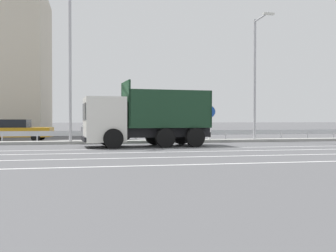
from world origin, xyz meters
The scene contains 13 objects.
ground_plane centered at (0.00, 0.00, 0.00)m, with size 320.00×320.00×0.00m, color #4C4C4F.
lane_strip_0 centered at (-2.92, -2.21, 0.00)m, with size 60.79×0.16×0.01m, color silver.
lane_strip_1 centered at (-2.92, -4.35, 0.00)m, with size 60.79×0.16×0.01m, color silver.
lane_strip_2 centered at (-2.92, -6.87, 0.00)m, with size 60.79×0.16×0.01m, color silver.
lane_strip_3 centered at (-2.92, -9.48, 0.00)m, with size 60.79×0.16×0.01m, color silver.
median_island centered at (0.00, 2.79, 0.09)m, with size 33.43×1.10×0.18m, color gray.
median_guardrail centered at (0.00, 3.60, 0.57)m, with size 60.79×0.09×0.78m.
dump_truck centered at (-3.91, -0.49, 1.36)m, with size 7.17×3.22×3.60m.
median_road_sign centered at (1.70, 2.79, 1.33)m, with size 0.83×0.16×2.44m.
street_lamp_1 centered at (-7.28, 2.40, 5.77)m, with size 0.72×2.80×10.41m.
street_lamp_2 centered at (4.88, 2.60, 4.65)m, with size 0.71×2.51×8.28m.
parked_car_2 centered at (-11.15, 6.69, 0.75)m, with size 4.98×2.31×1.51m.
parked_car_3 centered at (-4.75, 6.60, 0.76)m, with size 3.89×1.92×1.52m.
Camera 1 is at (-6.17, -22.15, 1.52)m, focal length 42.00 mm.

